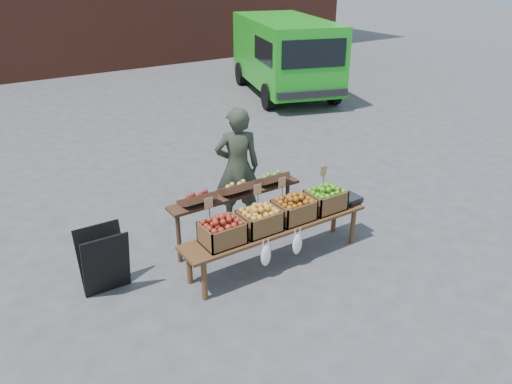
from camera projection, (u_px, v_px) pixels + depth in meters
ground at (309, 233)px, 7.49m from camera, size 80.00×80.00×0.00m
delivery_van at (285, 57)px, 14.65m from camera, size 3.59×5.29×2.17m
vendor at (238, 167)px, 7.43m from camera, size 0.79×0.66×1.84m
chalkboard_sign at (104, 261)px, 6.04m from camera, size 0.57×0.33×0.86m
back_table at (236, 211)px, 7.03m from camera, size 2.10×0.44×1.04m
display_bench at (276, 243)px, 6.68m from camera, size 2.70×0.56×0.57m
crate_golden_apples at (222, 233)px, 6.09m from camera, size 0.50×0.40×0.28m
crate_russet_pears at (260, 221)px, 6.37m from camera, size 0.50×0.40×0.28m
crate_red_apples at (294, 210)px, 6.64m from camera, size 0.50×0.40×0.28m
crate_green_apples at (325, 200)px, 6.91m from camera, size 0.50×0.40×0.28m
weighing_scale at (348, 199)px, 7.17m from camera, size 0.34×0.30×0.08m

